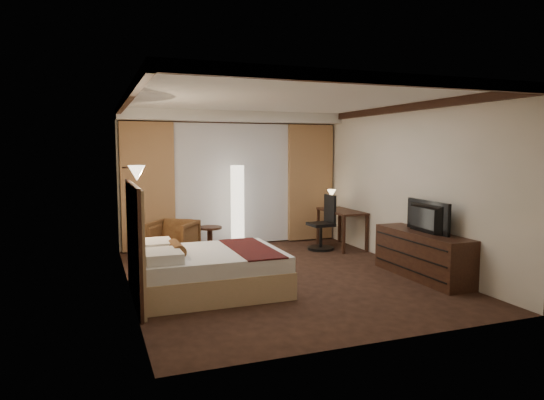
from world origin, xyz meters
name	(u,v)px	position (x,y,z in m)	size (l,w,h in m)	color
floor	(281,276)	(0.00, 0.00, 0.00)	(4.50, 5.50, 0.01)	black
ceiling	(281,99)	(0.00, 0.00, 2.70)	(4.50, 5.50, 0.01)	white
back_wall	(232,179)	(0.00, 2.75, 1.35)	(4.50, 0.02, 2.70)	white
left_wall	(127,194)	(-2.25, 0.00, 1.35)	(0.02, 5.50, 2.70)	white
right_wall	(405,186)	(2.25, 0.00, 1.35)	(0.02, 5.50, 2.70)	white
crown_molding	(281,103)	(0.00, 0.00, 2.64)	(4.50, 5.50, 0.12)	black
soffit	(235,117)	(0.00, 2.50, 2.60)	(4.50, 0.50, 0.20)	white
curtain_sheer	(233,184)	(0.00, 2.67, 1.25)	(2.48, 0.04, 2.45)	silver
curtain_left_drape	(148,187)	(-1.70, 2.61, 1.25)	(1.00, 0.14, 2.45)	#AC794F
curtain_right_drape	(310,182)	(1.70, 2.61, 1.25)	(1.00, 0.14, 2.45)	#AC794F
wall_sconce	(137,173)	(-2.09, 0.34, 1.62)	(0.24, 0.24, 0.24)	white
bed	(210,271)	(-1.21, -0.42, 0.29)	(1.95, 1.52, 0.57)	white
headboard	(135,243)	(-2.20, -0.42, 0.75)	(0.12, 1.82, 1.50)	tan
armchair	(173,238)	(-1.38, 1.76, 0.39)	(0.75, 0.70, 0.77)	#522F18
side_table	(210,240)	(-0.64, 2.05, 0.25)	(0.46, 0.46, 0.50)	black
floor_lamp	(238,207)	(-0.04, 2.21, 0.83)	(0.35, 0.35, 1.66)	white
desk	(341,229)	(1.95, 1.65, 0.38)	(0.55, 1.19, 0.75)	black
desk_lamp	(331,200)	(1.95, 2.10, 0.92)	(0.18, 0.18, 0.34)	#FFD899
office_chair	(321,222)	(1.47, 1.60, 0.54)	(0.52, 0.52, 1.08)	black
dresser	(422,255)	(2.00, -0.82, 0.35)	(0.50, 1.82, 0.71)	black
television	(422,213)	(1.97, -0.82, 1.00)	(1.02, 0.59, 0.13)	black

